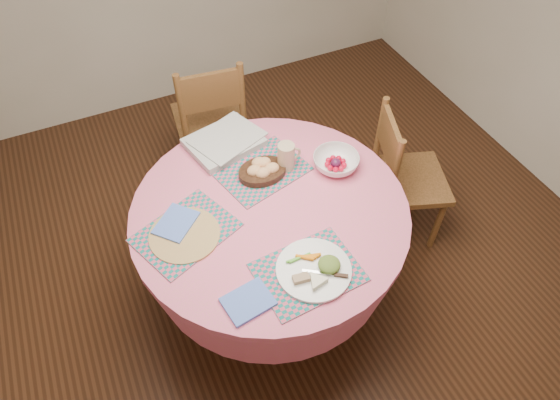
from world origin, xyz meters
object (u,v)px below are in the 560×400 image
Objects in this scene: chair_right at (403,176)px; latte_mug at (287,156)px; chair_back at (211,119)px; wicker_trivet at (185,235)px; dinner_plate at (316,269)px; bread_bowl at (262,169)px; fruit_bowl at (336,162)px; dining_table at (270,235)px.

latte_mug reaches higher than chair_right.
latte_mug is at bearing 104.93° from chair_back.
dinner_plate reaches higher than wicker_trivet.
latte_mug is (0.12, -0.00, 0.04)m from bread_bowl.
chair_right reaches higher than wicker_trivet.
wicker_trivet is at bearing -161.68° from latte_mug.
wicker_trivet is 0.57m from dinner_plate.
wicker_trivet is 0.48m from bread_bowl.
dinner_plate is at bearing -43.19° from wicker_trivet.
bread_bowl is at bearing 178.49° from latte_mug.
bread_bowl is (-0.81, 0.06, 0.34)m from chair_right.
wicker_trivet is 0.60m from latte_mug.
bread_bowl is at bearing 163.49° from fruit_bowl.
chair_back is 3.96× the size of bread_bowl.
chair_right is (0.87, 0.14, -0.11)m from dining_table.
wicker_trivet is (-0.45, -1.01, 0.28)m from chair_back.
chair_right is at bearing 31.74° from dinner_plate.
wicker_trivet is (-1.25, -0.13, 0.31)m from chair_right.
latte_mug is at bearing 75.73° from dinner_plate.
chair_right is 3.41× the size of fruit_bowl.
fruit_bowl reaches higher than dinner_plate.
chair_right is 1.19m from chair_back.
fruit_bowl reaches higher than dining_table.
wicker_trivet is at bearing 178.41° from dining_table.
fruit_bowl is (0.21, -0.10, -0.04)m from latte_mug.
dining_table is 1.36× the size of chair_back.
dining_table is 9.14× the size of latte_mug.
chair_back is (-0.80, 0.88, 0.03)m from chair_right.
latte_mug reaches higher than bread_bowl.
chair_back reaches higher than dining_table.
chair_back reaches higher than wicker_trivet.
dining_table is 0.44m from wicker_trivet.
latte_mug is at bearing 104.50° from chair_right.
chair_right is at bearing 139.39° from chair_back.
bread_bowl is (0.02, 0.58, 0.02)m from dinner_plate.
chair_back is 1.02m from fruit_bowl.
bread_bowl is 1.70× the size of latte_mug.
latte_mug is 0.54× the size of fruit_bowl.
dining_table is at bearing -104.84° from bread_bowl.
chair_back reaches higher than chair_right.
chair_back is 3.02× the size of dinner_plate.
chair_right is 6.35× the size of latte_mug.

